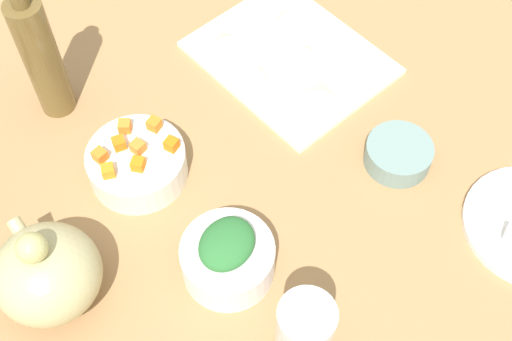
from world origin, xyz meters
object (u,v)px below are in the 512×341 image
object	(u,v)px
cutting_board	(290,58)
teapot	(47,273)
bowl_greens	(228,260)
drinking_glass_1	(304,334)
bowl_carrots	(137,164)
bottle_0	(41,57)
bowl_small_side	(398,154)

from	to	relation	value
cutting_board	teapot	xyz separation A→B (cm)	(-13.92, 52.60, 5.65)
bowl_greens	drinking_glass_1	bearing A→B (deg)	-177.92
bowl_carrots	bottle_0	distance (cm)	21.78
cutting_board	teapot	distance (cm)	54.70
drinking_glass_1	teapot	bearing A→B (deg)	38.15
bottle_0	teapot	bearing A→B (deg)	151.23
bowl_greens	drinking_glass_1	world-z (taller)	drinking_glass_1
bowl_greens	bottle_0	distance (cm)	42.13
bowl_greens	bowl_carrots	bearing A→B (deg)	3.51
bowl_greens	cutting_board	bearing A→B (deg)	-51.23
teapot	drinking_glass_1	xyz separation A→B (cm)	(-27.08, -21.27, 0.66)
bowl_greens	teapot	distance (cm)	23.97
bowl_small_side	teapot	world-z (taller)	teapot
teapot	bowl_small_side	bearing A→B (deg)	-103.62
bowl_carrots	drinking_glass_1	distance (cm)	37.06
bowl_greens	teapot	xyz separation A→B (cm)	(11.70, 20.71, 2.96)
teapot	drinking_glass_1	size ratio (longest dim) A/B	1.17
cutting_board	bowl_carrots	world-z (taller)	bowl_carrots
bowl_greens	bowl_carrots	xyz separation A→B (cm)	(21.40, 1.31, -0.51)
bowl_carrots	teapot	size ratio (longest dim) A/B	0.93
cutting_board	bowl_greens	world-z (taller)	bowl_greens
cutting_board	drinking_glass_1	size ratio (longest dim) A/B	2.28
drinking_glass_1	bowl_small_side	bearing A→B (deg)	-65.21
bowl_small_side	bottle_0	xyz separation A→B (cm)	(42.06, 36.29, 9.53)
cutting_board	bowl_small_side	world-z (taller)	bowl_small_side
bowl_carrots	teapot	world-z (taller)	teapot
cutting_board	teapot	size ratio (longest dim) A/B	1.94
bottle_0	drinking_glass_1	bearing A→B (deg)	-174.78
bowl_small_side	bowl_greens	bearing A→B (deg)	88.18
bottle_0	drinking_glass_1	distance (cm)	56.87
bowl_carrots	bottle_0	xyz separation A→B (cm)	(19.66, 3.28, 8.78)
cutting_board	bowl_greens	size ratio (longest dim) A/B	2.39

